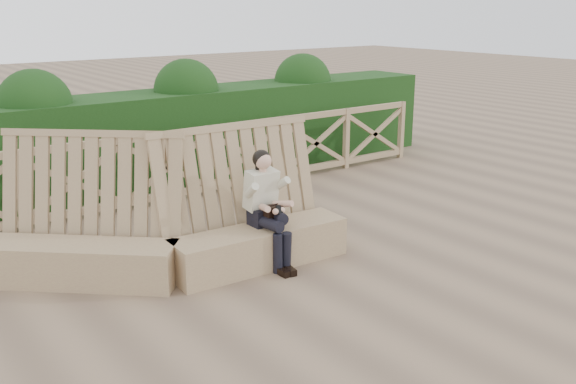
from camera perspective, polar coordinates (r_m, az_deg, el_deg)
ground at (r=7.15m, az=2.32°, el=-7.58°), size 60.00×60.00×0.00m
bench at (r=7.29m, az=-10.35°, el=-4.01°), size 3.86×2.14×1.58m
woman at (r=7.30m, az=-1.88°, el=-1.02°), size 0.37×0.78×1.33m
guardrail at (r=9.79m, az=-10.64°, el=2.20°), size 10.10×0.09×1.10m
hedge at (r=10.82m, az=-13.54°, el=4.43°), size 12.00×1.20×1.50m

